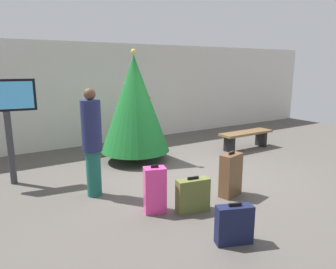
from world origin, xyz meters
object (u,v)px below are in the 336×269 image
object	(u,v)px
flight_info_kiosk	(6,110)
suitcase_0	(231,175)
traveller_0	(92,140)
suitcase_1	(155,190)
waiting_bench	(246,136)
suitcase_3	(193,195)
holiday_tree	(135,104)
suitcase_2	(234,225)

from	to	relation	value
flight_info_kiosk	suitcase_0	world-z (taller)	flight_info_kiosk
suitcase_0	traveller_0	bearing A→B (deg)	147.49
suitcase_0	suitcase_1	world-z (taller)	suitcase_0
waiting_bench	suitcase_1	xyz separation A→B (m)	(-3.96, -1.95, -0.00)
suitcase_3	suitcase_1	bearing A→B (deg)	150.19
suitcase_1	suitcase_3	size ratio (longest dim) A/B	1.34
suitcase_1	waiting_bench	bearing A→B (deg)	26.26
suitcase_0	suitcase_3	xyz separation A→B (m)	(-0.91, -0.14, -0.11)
suitcase_1	holiday_tree	bearing A→B (deg)	69.62
holiday_tree	flight_info_kiosk	world-z (taller)	holiday_tree
waiting_bench	holiday_tree	bearing A→B (deg)	167.85
flight_info_kiosk	suitcase_1	size ratio (longest dim) A/B	2.62
suitcase_0	suitcase_1	bearing A→B (deg)	173.98
suitcase_1	suitcase_3	distance (m)	0.59
traveller_0	suitcase_1	world-z (taller)	traveller_0
holiday_tree	suitcase_1	bearing A→B (deg)	-110.38
waiting_bench	suitcase_3	size ratio (longest dim) A/B	2.84
holiday_tree	suitcase_0	xyz separation A→B (m)	(0.45, -2.75, -0.98)
holiday_tree	suitcase_3	bearing A→B (deg)	-99.04
flight_info_kiosk	suitcase_2	bearing A→B (deg)	-60.93
flight_info_kiosk	suitcase_3	bearing A→B (deg)	-51.68
traveller_0	suitcase_0	xyz separation A→B (m)	(1.99, -1.27, -0.61)
holiday_tree	suitcase_1	world-z (taller)	holiday_tree
suitcase_2	suitcase_1	bearing A→B (deg)	107.63
holiday_tree	traveller_0	xyz separation A→B (m)	(-1.54, -1.48, -0.37)
waiting_bench	suitcase_0	bearing A→B (deg)	-140.37
waiting_bench	suitcase_1	size ratio (longest dim) A/B	2.11
waiting_bench	traveller_0	size ratio (longest dim) A/B	0.86
suitcase_0	suitcase_3	bearing A→B (deg)	-171.30
suitcase_0	suitcase_2	bearing A→B (deg)	-131.50
flight_info_kiosk	waiting_bench	xyz separation A→B (m)	(5.65, -0.54, -1.06)
suitcase_2	suitcase_0	bearing A→B (deg)	48.50
suitcase_2	suitcase_3	xyz separation A→B (m)	(0.10, 1.00, 0.01)
holiday_tree	flight_info_kiosk	size ratio (longest dim) A/B	1.30
waiting_bench	traveller_0	bearing A→B (deg)	-169.57
suitcase_2	suitcase_3	bearing A→B (deg)	84.56
traveller_0	suitcase_0	size ratio (longest dim) A/B	2.36
flight_info_kiosk	suitcase_2	world-z (taller)	flight_info_kiosk
suitcase_3	flight_info_kiosk	bearing A→B (deg)	128.32
traveller_0	suitcase_3	distance (m)	1.91
waiting_bench	suitcase_0	world-z (taller)	suitcase_0
suitcase_1	suitcase_3	world-z (taller)	suitcase_1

